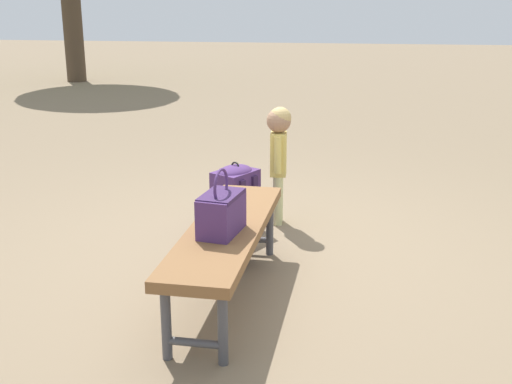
{
  "coord_description": "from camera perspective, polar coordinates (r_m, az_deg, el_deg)",
  "views": [
    {
      "loc": [
        -4.08,
        -0.6,
        1.71
      ],
      "look_at": [
        -0.01,
        -0.01,
        0.45
      ],
      "focal_mm": 45.43,
      "sensor_mm": 36.0,
      "label": 1
    }
  ],
  "objects": [
    {
      "name": "backpack_small",
      "position": [
        4.23,
        -2.26,
        -4.43
      ],
      "size": [
        0.21,
        0.19,
        0.33
      ],
      "color": "#191E4C",
      "rests_on": "ground"
    },
    {
      "name": "handbag",
      "position": [
        3.53,
        -3.07,
        -1.71
      ],
      "size": [
        0.35,
        0.23,
        0.37
      ],
      "color": "#4C2D66",
      "rests_on": "park_bench"
    },
    {
      "name": "backpack_large",
      "position": [
        4.82,
        -1.83,
        -0.4
      ],
      "size": [
        0.39,
        0.36,
        0.53
      ],
      "color": "#4C2D66",
      "rests_on": "ground"
    },
    {
      "name": "child_standing",
      "position": [
        4.89,
        2.02,
        3.99
      ],
      "size": [
        0.25,
        0.19,
        0.91
      ],
      "color": "#CCCC8C",
      "rests_on": "ground"
    },
    {
      "name": "park_bench",
      "position": [
        3.7,
        -2.64,
        -3.8
      ],
      "size": [
        1.61,
        0.46,
        0.45
      ],
      "color": "brown",
      "rests_on": "ground"
    },
    {
      "name": "ground_plane",
      "position": [
        4.46,
        -0.08,
        -5.49
      ],
      "size": [
        40.0,
        40.0,
        0.0
      ],
      "primitive_type": "plane",
      "color": "#7F6B51",
      "rests_on": "ground"
    }
  ]
}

